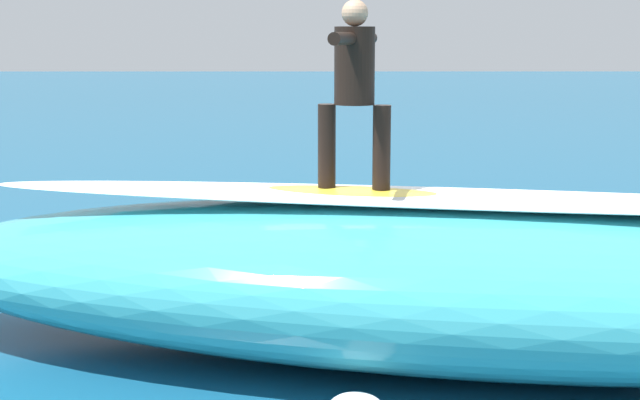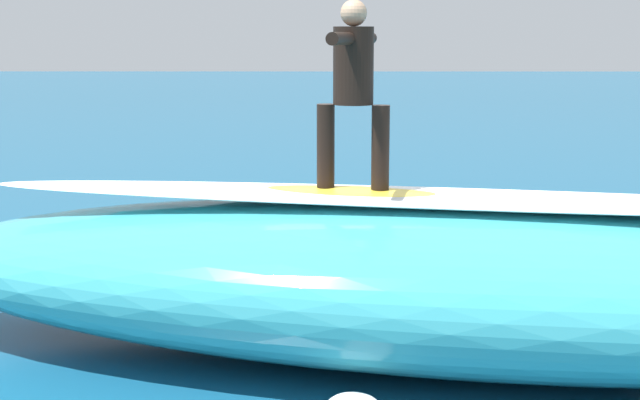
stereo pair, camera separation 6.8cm
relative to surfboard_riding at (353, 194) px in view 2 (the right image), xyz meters
The scene contains 7 objects.
ground_plane 2.43m from the surfboard_riding, 97.16° to the right, with size 120.00×120.00×0.00m, color #145175.
wave_crest 1.16m from the surfboard_riding, 169.47° to the left, with size 9.86×2.76×1.37m, color teal.
wave_foam_lip 0.90m from the surfboard_riding, 169.47° to the left, with size 8.38×0.97×0.08m, color white.
surfboard_riding is the anchor object (origin of this frame).
surfer_riding 0.96m from the surfboard_riding, 79.38° to the left, with size 0.61×1.46×1.56m.
surfboard_paddling 2.93m from the surfboard_riding, 77.37° to the right, with size 2.35×0.58×0.06m, color #33B2D1.
surfer_paddling 2.97m from the surfboard_riding, 77.70° to the right, with size 0.41×1.63×0.29m.
Camera 2 is at (0.48, 9.60, 2.75)m, focal length 51.42 mm.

